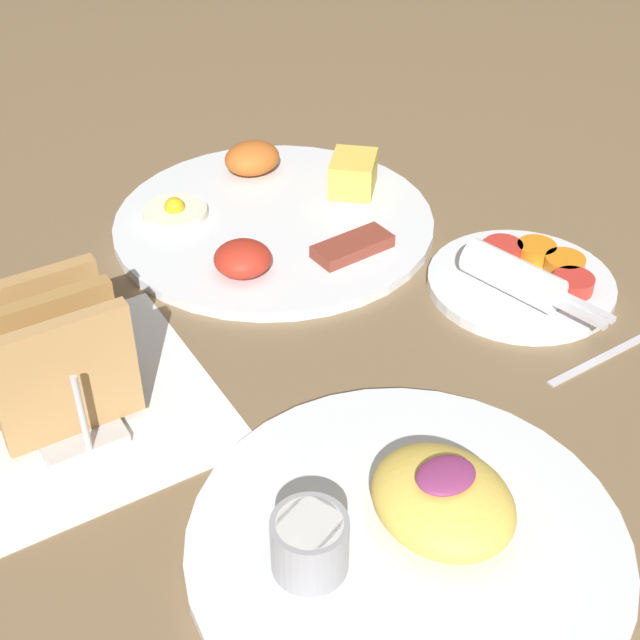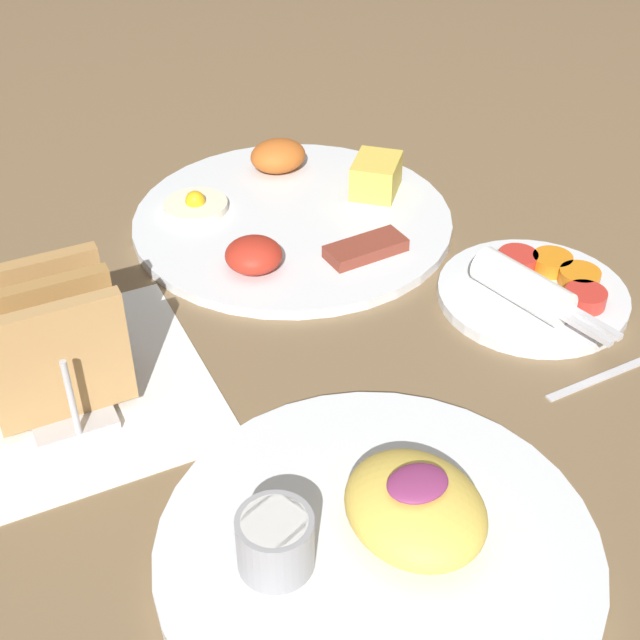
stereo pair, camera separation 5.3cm
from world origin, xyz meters
name	(u,v)px [view 1 (the left image)]	position (x,y,z in m)	size (l,w,h in m)	color
ground_plane	(332,362)	(0.00, 0.00, 0.00)	(3.00, 3.00, 0.00)	brown
napkin_flat	(66,410)	(-0.20, 0.06, 0.00)	(0.22, 0.22, 0.00)	white
plate_breakfast	(275,216)	(0.06, 0.21, 0.01)	(0.32, 0.32, 0.05)	white
plate_condiments	(525,280)	(0.20, 0.00, 0.01)	(0.17, 0.18, 0.04)	white
plate_foreground	(409,531)	(-0.05, -0.18, 0.01)	(0.28, 0.28, 0.06)	white
toast_rack	(54,359)	(-0.20, 0.06, 0.05)	(0.10, 0.12, 0.10)	#B7B7BC
teaspoon	(627,343)	(0.22, -0.11, 0.00)	(0.13, 0.02, 0.01)	silver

